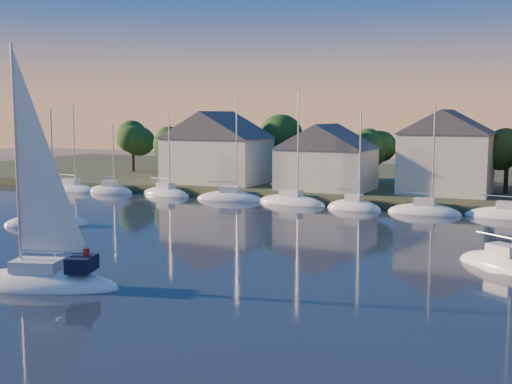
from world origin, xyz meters
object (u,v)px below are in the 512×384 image
Objects in this scene: hero_sailboat at (40,276)px; drifting_sailboat_left at (46,224)px; clubhouse_centre at (326,156)px; clubhouse_west at (217,146)px; clubhouse_east at (446,151)px; drifting_sailboat_right at (503,267)px.

drifting_sailboat_left is (-15.23, 16.30, -0.54)m from hero_sailboat.
drifting_sailboat_left reaches higher than clubhouse_centre.
clubhouse_centre is at bearing -109.76° from hero_sailboat.
clubhouse_east is at bearing 1.91° from clubhouse_west.
drifting_sailboat_left is at bearing -91.00° from clubhouse_west.
clubhouse_west is at bearing 176.53° from drifting_sailboat_right.
drifting_sailboat_left reaches higher than drifting_sailboat_right.
clubhouse_east is 0.88× the size of drifting_sailboat_left.
clubhouse_west reaches higher than drifting_sailboat_right.
clubhouse_east is 0.92× the size of drifting_sailboat_right.
clubhouse_east is 51.35m from hero_sailboat.
clubhouse_centre is 34.99m from drifting_sailboat_left.
clubhouse_west is at bearing -178.09° from clubhouse_east.
clubhouse_east is (30.00, 1.00, 0.07)m from clubhouse_west.
clubhouse_west is 16.05m from clubhouse_centre.
clubhouse_centre is 0.97× the size of drifting_sailboat_left.
drifting_sailboat_left is (-30.55, -32.42, -5.90)m from clubhouse_east.
drifting_sailboat_left is at bearing -144.42° from drifting_sailboat_right.
clubhouse_centre is 0.75× the size of hero_sailboat.
drifting_sailboat_right is at bearing -52.13° from clubhouse_centre.
clubhouse_west is 30.02m from clubhouse_east.
clubhouse_centre is 38.11m from drifting_sailboat_right.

